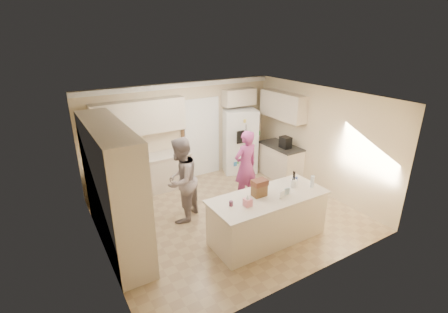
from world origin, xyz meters
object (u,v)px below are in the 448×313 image
teen_boy (181,180)px  teen_girl (246,166)px  island_base (267,218)px  utensil_crock (293,183)px  coffee_maker (285,142)px  dollhouse_body (259,190)px  tissue_box (248,202)px  refrigerator (240,141)px

teen_boy → teen_girl: (1.64, 0.02, -0.05)m
island_base → teen_boy: bearing=126.7°
island_base → utensil_crock: bearing=4.4°
island_base → teen_boy: (-1.11, 1.49, 0.47)m
coffee_maker → island_base: 2.87m
coffee_maker → utensil_crock: bearing=-127.1°
teen_boy → coffee_maker: bearing=147.9°
dollhouse_body → tissue_box: bearing=-153.4°
dollhouse_body → teen_boy: bearing=124.7°
refrigerator → island_base: size_ratio=0.82×
refrigerator → dollhouse_body: (-1.52, -2.94, 0.14)m
utensil_crock → teen_boy: (-1.76, 1.44, -0.09)m
refrigerator → dollhouse_body: size_ratio=6.92×
dollhouse_body → teen_boy: size_ratio=0.14×
coffee_maker → teen_girl: bearing=-165.8°
utensil_crock → coffee_maker: bearing=52.9°
refrigerator → tissue_box: refrigerator is taller
coffee_maker → teen_boy: size_ratio=0.16×
tissue_box → teen_girl: (1.07, 1.61, -0.13)m
dollhouse_body → teen_girl: teen_girl is taller
dollhouse_body → teen_boy: (-0.96, 1.39, -0.12)m
refrigerator → teen_boy: teen_boy is taller
teen_girl → tissue_box: bearing=51.8°
island_base → teen_boy: teen_boy is taller
refrigerator → tissue_box: size_ratio=12.86×
refrigerator → tissue_box: 3.68m
coffee_maker → teen_boy: teen_boy is taller
island_base → teen_girl: teen_girl is taller
utensil_crock → refrigerator: bearing=76.5°
dollhouse_body → utensil_crock: bearing=-3.6°
dollhouse_body → teen_girl: size_ratio=0.15×
coffee_maker → utensil_crock: coffee_maker is taller
island_base → utensil_crock: utensil_crock is taller
refrigerator → utensil_crock: 3.08m
tissue_box → teen_girl: 1.94m
utensil_crock → teen_boy: teen_boy is taller
refrigerator → coffee_maker: size_ratio=6.00×
coffee_maker → refrigerator: bearing=120.9°
utensil_crock → teen_girl: size_ratio=0.09×
teen_boy → island_base: bearing=87.3°
tissue_box → teen_boy: 1.69m
teen_boy → teen_girl: size_ratio=1.06×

